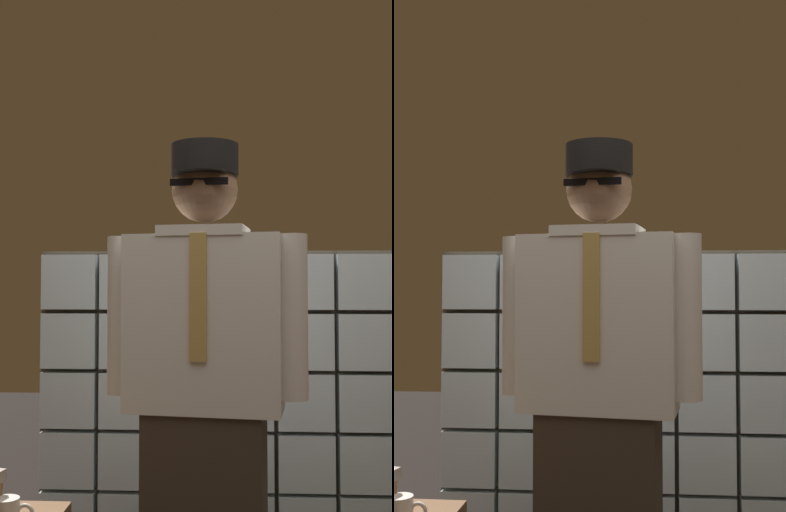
# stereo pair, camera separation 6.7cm
# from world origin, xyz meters

# --- Properties ---
(glass_block_wall) EXTENTS (2.05, 0.10, 1.47)m
(glass_block_wall) POSITION_xyz_m (0.00, 1.46, 0.71)
(glass_block_wall) COLOR silver
(glass_block_wall) RESTS_ON ground
(standing_person) EXTENTS (0.71, 0.33, 1.76)m
(standing_person) POSITION_xyz_m (-0.16, 0.49, 0.92)
(standing_person) COLOR #382D23
(standing_person) RESTS_ON ground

